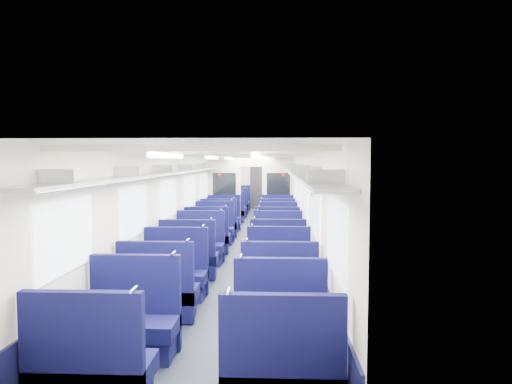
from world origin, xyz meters
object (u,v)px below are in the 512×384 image
Objects in this scene: seat_19 at (277,220)px; seat_22 at (233,209)px; bulkhead at (251,190)px; seat_21 at (277,212)px; seat_3 at (280,331)px; seat_20 at (230,213)px; seat_1 at (282,378)px; seat_12 at (207,239)px; seat_0 at (90,374)px; seat_24 at (236,206)px; seat_18 at (224,220)px; seat_4 at (158,295)px; seat_13 at (278,239)px; seat_16 at (219,225)px; seat_17 at (277,225)px; seat_11 at (278,247)px; seat_23 at (277,209)px; seat_27 at (276,203)px; seat_8 at (189,260)px; seat_7 at (279,275)px; seat_9 at (278,259)px; seat_2 at (133,325)px; seat_14 at (214,230)px; seat_26 at (238,203)px; seat_5 at (279,295)px; seat_15 at (277,232)px; seat_6 at (175,276)px; end_door at (258,187)px; seat_25 at (277,206)px.

seat_22 is (-1.66, 3.23, 0.00)m from seat_19.
seat_21 is (0.83, 1.37, -0.88)m from bulkhead.
bulkhead is 10.06m from seat_3.
seat_20 is (-1.66, 1.94, 0.00)m from seat_19.
seat_1 is 1.00× the size of seat_12.
seat_24 is (0.00, 14.74, 0.00)m from seat_0.
seat_12 is at bearing -90.00° from seat_18.
seat_4 and seat_13 have the same top height.
seat_16 is 1.00× the size of seat_17.
seat_20 is (-1.66, 6.46, 0.00)m from seat_11.
seat_27 is at bearing 90.00° from seat_23.
seat_21 is (1.66, 7.85, 0.00)m from seat_8.
seat_9 is (0.00, 1.22, 0.00)m from seat_7.
seat_2 and seat_7 have the same top height.
seat_3 and seat_12 have the same top height.
seat_16 is 2.04m from seat_19.
seat_20 is at bearing 90.00° from seat_12.
seat_27 is at bearing 54.32° from seat_22.
seat_12 is 2.89m from seat_17.
seat_24 is (-1.66, 7.80, 0.00)m from seat_13.
seat_19 is 1.00× the size of seat_22.
seat_14 is (0.00, 1.27, 0.00)m from seat_12.
seat_26 is at bearing 104.01° from seat_17.
seat_27 is at bearing 90.00° from seat_19.
bulkhead is at bearing -99.72° from seat_27.
seat_13 and seat_16 have the same top height.
seat_0 and seat_3 have the same top height.
seat_5 is at bearing -90.00° from seat_13.
seat_16 is 1.66m from seat_17.
seat_24 is at bearing 103.81° from seat_15.
seat_9 is 5.84m from seat_18.
seat_1 and seat_8 have the same top height.
seat_12 is 1.66m from seat_13.
seat_16 is (-1.66, 4.46, 0.00)m from seat_9.
seat_16 is (0.00, 2.28, 0.00)m from seat_12.
seat_14 is 7.75m from seat_26.
seat_20 is 1.00× the size of seat_27.
seat_7 is at bearing 4.97° from seat_6.
seat_0 is 1.00× the size of seat_2.
seat_20 is (0.00, 5.40, 0.00)m from seat_12.
end_door is 10.38m from seat_12.
seat_15 is 2.39m from seat_19.
seat_7 is 3.43m from seat_13.
seat_1 and seat_3 have the same top height.
seat_3 is 1.00× the size of seat_15.
seat_3 is at bearing -90.00° from seat_17.
seat_26 is (0.00, 1.19, 0.00)m from seat_24.
seat_6 and seat_20 have the same top height.
seat_16 is at bearing -176.96° from seat_17.
seat_2 and seat_25 have the same top height.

